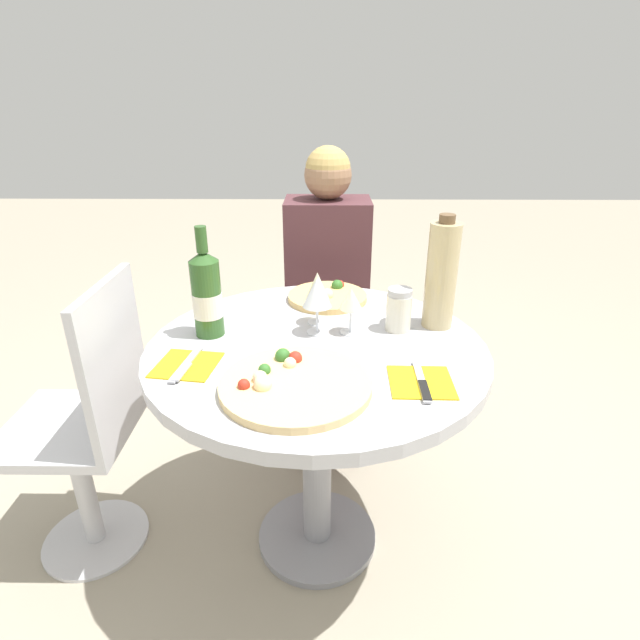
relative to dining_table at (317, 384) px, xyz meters
The scene contains 15 objects.
ground_plane 0.60m from the dining_table, ahead, with size 12.00×12.00×0.00m, color #9E937F.
dining_table is the anchor object (origin of this frame).
chair_behind_diner 0.81m from the dining_table, 87.73° to the left, with size 0.37×0.37×0.91m.
seated_diner 0.65m from the dining_table, 87.22° to the left, with size 0.34×0.47×1.19m.
chair_empty_side 0.69m from the dining_table, behind, with size 0.37×0.37×0.91m.
pizza_large 0.27m from the dining_table, 102.62° to the right, with size 0.36×0.36×0.05m.
pizza_small_far 0.36m from the dining_table, 84.53° to the left, with size 0.26×0.26×0.05m.
wine_bottle 0.40m from the dining_table, 168.71° to the left, with size 0.08×0.08×0.31m.
tall_carafe 0.47m from the dining_table, 19.94° to the left, with size 0.09×0.09×0.33m.
sugar_shaker 0.32m from the dining_table, 22.41° to the left, with size 0.07×0.07×0.13m.
wine_glass_front_right 0.26m from the dining_table, 37.77° to the left, with size 0.06×0.06×0.14m.
wine_glass_back_left 0.28m from the dining_table, 91.14° to the left, with size 0.07×0.07×0.16m.
wine_glass_front_left 0.26m from the dining_table, 92.21° to the left, with size 0.08×0.08×0.16m.
place_setting_left 0.38m from the dining_table, 158.75° to the right, with size 0.17×0.19×0.01m.
place_setting_right 0.35m from the dining_table, 38.95° to the right, with size 0.15×0.19×0.01m.
Camera 1 is at (0.02, -1.23, 1.36)m, focal length 28.00 mm.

